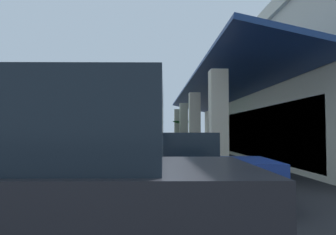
{
  "coord_description": "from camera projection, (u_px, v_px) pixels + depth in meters",
  "views": [
    {
      "loc": [
        17.12,
        2.69,
        1.49
      ],
      "look_at": [
        -0.46,
        3.46,
        2.29
      ],
      "focal_mm": 33.13,
      "sensor_mm": 36.0,
      "label": 1
    }
  ],
  "objects": [
    {
      "name": "pedestrian",
      "position": [
        140.0,
        146.0,
        10.11
      ],
      "size": [
        0.56,
        0.64,
        1.78
      ],
      "color": "navy",
      "rests_on": "ground"
    },
    {
      "name": "plaza_building",
      "position": [
        329.0,
        100.0,
        19.18
      ],
      "size": [
        23.8,
        15.24,
        6.91
      ],
      "color": "beige",
      "rests_on": "ground"
    },
    {
      "name": "potted_palm",
      "position": [
        182.0,
        142.0,
        26.04
      ],
      "size": [
        1.53,
        1.75,
        2.42
      ],
      "color": "gray",
      "rests_on": "ground"
    },
    {
      "name": "ground",
      "position": [
        250.0,
        158.0,
        17.25
      ],
      "size": [
        120.0,
        120.0,
        0.0
      ],
      "primitive_type": "plane",
      "color": "#262628"
    },
    {
      "name": "parked_sedan_blue",
      "position": [
        160.0,
        169.0,
        6.17
      ],
      "size": [
        2.62,
        4.5,
        1.47
      ],
      "color": "navy",
      "rests_on": "ground"
    },
    {
      "name": "transit_bus",
      "position": [
        127.0,
        126.0,
        21.56
      ],
      "size": [
        11.31,
        3.13,
        3.34
      ],
      "color": "#196638",
      "rests_on": "ground"
    },
    {
      "name": "curb_strip",
      "position": [
        175.0,
        155.0,
        18.6
      ],
      "size": [
        28.2,
        0.5,
        0.12
      ],
      "primitive_type": "cube",
      "color": "#9E998E",
      "rests_on": "ground"
    }
  ]
}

